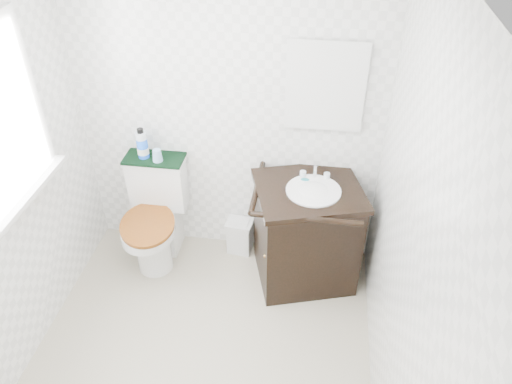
% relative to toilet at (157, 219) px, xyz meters
% --- Properties ---
extents(floor, '(2.40, 2.40, 0.00)m').
position_rel_toilet_xyz_m(floor, '(0.54, -0.97, -0.36)').
color(floor, '#AFA88D').
rests_on(floor, ground).
extents(wall_back, '(2.40, 0.00, 2.40)m').
position_rel_toilet_xyz_m(wall_back, '(0.54, 0.23, 0.84)').
color(wall_back, white).
rests_on(wall_back, ground).
extents(wall_right, '(0.00, 2.40, 2.40)m').
position_rel_toilet_xyz_m(wall_right, '(1.64, -0.97, 0.84)').
color(wall_right, white).
rests_on(wall_right, ground).
extents(mirror, '(0.50, 0.02, 0.60)m').
position_rel_toilet_xyz_m(mirror, '(1.21, 0.21, 1.09)').
color(mirror, silver).
rests_on(mirror, wall_back).
extents(toilet, '(0.49, 0.67, 0.83)m').
position_rel_toilet_xyz_m(toilet, '(0.00, 0.00, 0.00)').
color(toilet, white).
rests_on(toilet, floor).
extents(vanity, '(0.87, 0.80, 0.92)m').
position_rel_toilet_xyz_m(vanity, '(1.16, -0.06, 0.07)').
color(vanity, black).
rests_on(vanity, floor).
extents(trash_bin, '(0.22, 0.19, 0.30)m').
position_rel_toilet_xyz_m(trash_bin, '(0.63, 0.13, -0.21)').
color(trash_bin, silver).
rests_on(trash_bin, floor).
extents(towel, '(0.44, 0.22, 0.02)m').
position_rel_toilet_xyz_m(towel, '(0.00, 0.12, 0.48)').
color(towel, black).
rests_on(towel, toilet).
extents(mouthwash_bottle, '(0.08, 0.08, 0.24)m').
position_rel_toilet_xyz_m(mouthwash_bottle, '(-0.07, 0.12, 0.59)').
color(mouthwash_bottle, blue).
rests_on(mouthwash_bottle, towel).
extents(cup, '(0.07, 0.07, 0.09)m').
position_rel_toilet_xyz_m(cup, '(0.04, 0.09, 0.53)').
color(cup, '#85AEDA').
rests_on(cup, towel).
extents(soap_bar, '(0.07, 0.05, 0.02)m').
position_rel_toilet_xyz_m(soap_bar, '(1.12, 0.02, 0.47)').
color(soap_bar, '#19717B').
rests_on(soap_bar, vanity).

